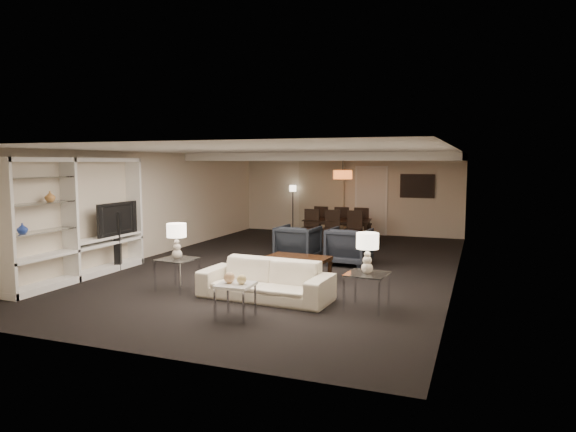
% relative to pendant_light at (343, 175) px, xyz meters
% --- Properties ---
extents(floor, '(11.00, 11.00, 0.00)m').
position_rel_pendant_light_xyz_m(floor, '(-0.30, -3.50, -1.92)').
color(floor, black).
rests_on(floor, ground).
extents(ceiling, '(7.00, 11.00, 0.02)m').
position_rel_pendant_light_xyz_m(ceiling, '(-0.30, -3.50, 0.58)').
color(ceiling, silver).
rests_on(ceiling, ground).
extents(wall_back, '(7.00, 0.02, 2.50)m').
position_rel_pendant_light_xyz_m(wall_back, '(-0.30, 2.00, -0.67)').
color(wall_back, beige).
rests_on(wall_back, ground).
extents(wall_front, '(7.00, 0.02, 2.50)m').
position_rel_pendant_light_xyz_m(wall_front, '(-0.30, -9.00, -0.67)').
color(wall_front, beige).
rests_on(wall_front, ground).
extents(wall_left, '(0.02, 11.00, 2.50)m').
position_rel_pendant_light_xyz_m(wall_left, '(-3.80, -3.50, -0.67)').
color(wall_left, beige).
rests_on(wall_left, ground).
extents(wall_right, '(0.02, 11.00, 2.50)m').
position_rel_pendant_light_xyz_m(wall_right, '(3.20, -3.50, -0.67)').
color(wall_right, beige).
rests_on(wall_right, ground).
extents(ceiling_soffit, '(7.00, 4.00, 0.20)m').
position_rel_pendant_light_xyz_m(ceiling_soffit, '(-0.30, 0.00, 0.48)').
color(ceiling_soffit, silver).
rests_on(ceiling_soffit, ceiling).
extents(curtains, '(1.50, 0.12, 2.40)m').
position_rel_pendant_light_xyz_m(curtains, '(-1.20, 1.92, -0.72)').
color(curtains, beige).
rests_on(curtains, wall_back).
extents(door, '(0.90, 0.05, 2.10)m').
position_rel_pendant_light_xyz_m(door, '(0.40, 1.97, -0.87)').
color(door, silver).
rests_on(door, wall_back).
extents(painting, '(0.95, 0.04, 0.65)m').
position_rel_pendant_light_xyz_m(painting, '(1.80, 1.96, -0.37)').
color(painting, '#142D38').
rests_on(painting, wall_back).
extents(media_unit, '(0.38, 3.40, 2.35)m').
position_rel_pendant_light_xyz_m(media_unit, '(-3.61, -6.10, -0.74)').
color(media_unit, white).
rests_on(media_unit, wall_left).
extents(pendant_light, '(0.52, 0.52, 0.24)m').
position_rel_pendant_light_xyz_m(pendant_light, '(0.00, 0.00, 0.00)').
color(pendant_light, '#D8591E').
rests_on(pendant_light, ceiling_soffit).
extents(sofa, '(2.26, 1.00, 0.64)m').
position_rel_pendant_light_xyz_m(sofa, '(0.32, -6.19, -1.60)').
color(sofa, beige).
rests_on(sofa, floor).
extents(coffee_table, '(1.26, 0.80, 0.43)m').
position_rel_pendant_light_xyz_m(coffee_table, '(0.32, -4.59, -1.70)').
color(coffee_table, black).
rests_on(coffee_table, floor).
extents(armchair_left, '(0.93, 0.96, 0.82)m').
position_rel_pendant_light_xyz_m(armchair_left, '(-0.28, -2.89, -1.51)').
color(armchair_left, black).
rests_on(armchair_left, floor).
extents(armchair_right, '(0.94, 0.96, 0.82)m').
position_rel_pendant_light_xyz_m(armchair_right, '(0.92, -2.89, -1.51)').
color(armchair_right, black).
rests_on(armchair_right, floor).
extents(side_table_left, '(0.67, 0.67, 0.57)m').
position_rel_pendant_light_xyz_m(side_table_left, '(-1.38, -6.19, -1.64)').
color(side_table_left, silver).
rests_on(side_table_left, floor).
extents(side_table_right, '(0.66, 0.66, 0.57)m').
position_rel_pendant_light_xyz_m(side_table_right, '(2.02, -6.19, -1.64)').
color(side_table_right, white).
rests_on(side_table_right, floor).
extents(table_lamp_left, '(0.35, 0.35, 0.63)m').
position_rel_pendant_light_xyz_m(table_lamp_left, '(-1.38, -6.19, -1.04)').
color(table_lamp_left, beige).
rests_on(table_lamp_left, side_table_left).
extents(table_lamp_right, '(0.38, 0.38, 0.63)m').
position_rel_pendant_light_xyz_m(table_lamp_right, '(2.02, -6.19, -1.04)').
color(table_lamp_right, beige).
rests_on(table_lamp_right, side_table_right).
extents(marble_table, '(0.53, 0.53, 0.51)m').
position_rel_pendant_light_xyz_m(marble_table, '(0.32, -7.29, -1.67)').
color(marble_table, white).
rests_on(marble_table, floor).
extents(gold_gourd_a, '(0.16, 0.16, 0.16)m').
position_rel_pendant_light_xyz_m(gold_gourd_a, '(0.22, -7.29, -1.33)').
color(gold_gourd_a, tan).
rests_on(gold_gourd_a, marble_table).
extents(gold_gourd_b, '(0.14, 0.14, 0.14)m').
position_rel_pendant_light_xyz_m(gold_gourd_b, '(0.42, -7.29, -1.34)').
color(gold_gourd_b, '#DCC074').
rests_on(gold_gourd_b, marble_table).
extents(television, '(1.18, 0.16, 0.68)m').
position_rel_pendant_light_xyz_m(television, '(-3.58, -5.19, -0.83)').
color(television, black).
rests_on(television, media_unit).
extents(vase_blue, '(0.18, 0.18, 0.18)m').
position_rel_pendant_light_xyz_m(vase_blue, '(-3.61, -7.43, -0.77)').
color(vase_blue, '#2540A2').
rests_on(vase_blue, media_unit).
extents(vase_amber, '(0.18, 0.18, 0.19)m').
position_rel_pendant_light_xyz_m(vase_amber, '(-3.61, -6.80, -0.27)').
color(vase_amber, '#CF8B45').
rests_on(vase_amber, media_unit).
extents(floor_speaker, '(0.18, 0.18, 1.23)m').
position_rel_pendant_light_xyz_m(floor_speaker, '(-3.50, -5.17, -1.31)').
color(floor_speaker, black).
rests_on(floor_speaker, floor).
extents(dining_table, '(1.96, 1.24, 0.65)m').
position_rel_pendant_light_xyz_m(dining_table, '(-0.17, 0.08, -1.59)').
color(dining_table, black).
rests_on(dining_table, floor).
extents(chair_nl, '(0.45, 0.45, 0.97)m').
position_rel_pendant_light_xyz_m(chair_nl, '(-0.77, -0.57, -1.44)').
color(chair_nl, black).
rests_on(chair_nl, floor).
extents(chair_nm, '(0.46, 0.46, 0.97)m').
position_rel_pendant_light_xyz_m(chair_nm, '(-0.17, -0.57, -1.44)').
color(chair_nm, black).
rests_on(chair_nm, floor).
extents(chair_nr, '(0.49, 0.49, 0.97)m').
position_rel_pendant_light_xyz_m(chair_nr, '(0.43, -0.57, -1.44)').
color(chair_nr, black).
rests_on(chair_nr, floor).
extents(chair_fl, '(0.49, 0.49, 0.97)m').
position_rel_pendant_light_xyz_m(chair_fl, '(-0.77, 0.73, -1.44)').
color(chair_fl, black).
rests_on(chair_fl, floor).
extents(chair_fm, '(0.47, 0.47, 0.97)m').
position_rel_pendant_light_xyz_m(chair_fm, '(-0.17, 0.73, -1.44)').
color(chair_fm, black).
rests_on(chair_fm, floor).
extents(chair_fr, '(0.47, 0.47, 0.97)m').
position_rel_pendant_light_xyz_m(chair_fr, '(0.43, 0.73, -1.44)').
color(chair_fr, black).
rests_on(chair_fr, floor).
extents(floor_lamp, '(0.22, 0.22, 1.52)m').
position_rel_pendant_light_xyz_m(floor_lamp, '(-2.10, 1.70, -1.16)').
color(floor_lamp, black).
rests_on(floor_lamp, floor).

